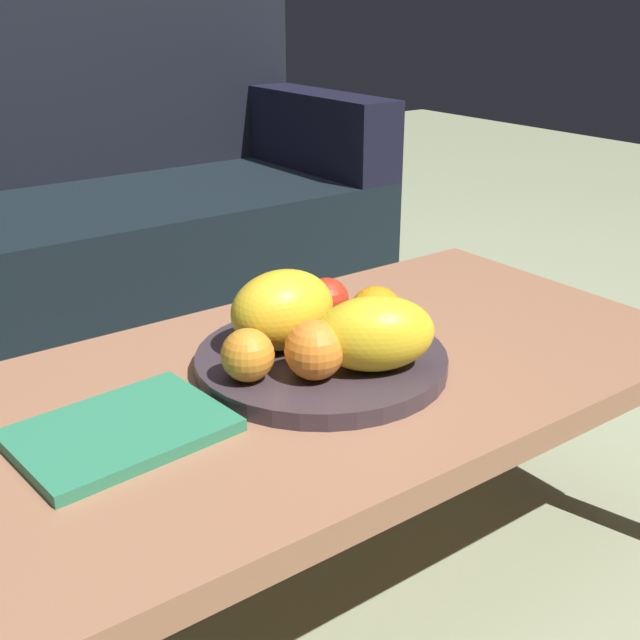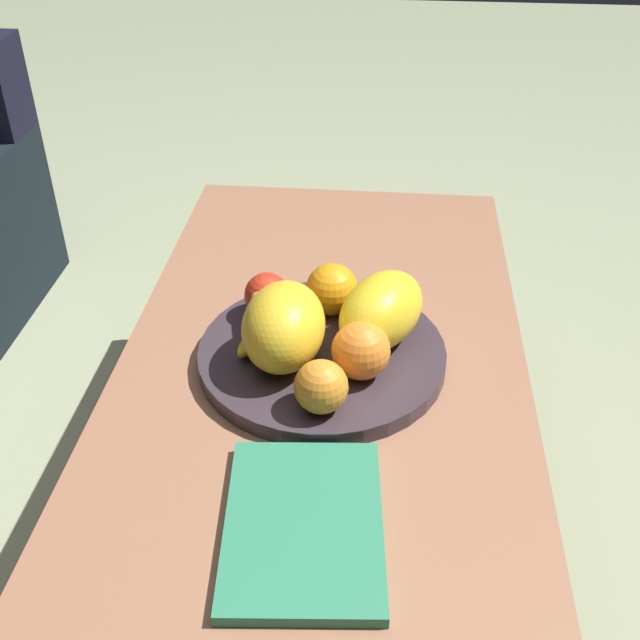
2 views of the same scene
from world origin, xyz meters
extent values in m
plane|color=#949D78|center=(0.00, 0.00, 0.00)|extent=(8.00, 8.00, 0.00)
cube|color=#99664A|center=(0.00, 0.00, 0.36)|extent=(1.19, 0.60, 0.04)
cylinder|color=#996D42|center=(0.55, 0.26, 0.17)|extent=(0.05, 0.05, 0.34)
cube|color=black|center=(0.02, 1.13, 0.20)|extent=(1.70, 0.70, 0.40)
cube|color=black|center=(0.02, 1.41, 0.65)|extent=(1.70, 0.14, 0.50)
cube|color=black|center=(0.80, 1.13, 0.51)|extent=(0.14, 0.70, 0.22)
cylinder|color=#392E35|center=(0.02, 0.00, 0.40)|extent=(0.36, 0.36, 0.03)
ellipsoid|color=yellow|center=(-0.02, 0.05, 0.47)|extent=(0.16, 0.12, 0.12)
ellipsoid|color=yellow|center=(0.04, -0.08, 0.46)|extent=(0.19, 0.17, 0.10)
sphere|color=orange|center=(-0.04, -0.06, 0.45)|extent=(0.08, 0.08, 0.08)
sphere|color=orange|center=(0.11, -0.01, 0.45)|extent=(0.08, 0.08, 0.08)
sphere|color=orange|center=(-0.11, -0.01, 0.44)|extent=(0.07, 0.07, 0.07)
sphere|color=red|center=(0.09, 0.09, 0.44)|extent=(0.07, 0.07, 0.07)
ellipsoid|color=yellow|center=(0.05, 0.09, 0.42)|extent=(0.15, 0.06, 0.03)
ellipsoid|color=yellow|center=(0.03, 0.09, 0.42)|extent=(0.15, 0.09, 0.03)
ellipsoid|color=yellow|center=(0.03, 0.08, 0.45)|extent=(0.15, 0.09, 0.03)
cube|color=#30835D|center=(-0.30, -0.01, 0.39)|extent=(0.26, 0.20, 0.02)
camera|label=1|loc=(-0.61, -0.84, 0.89)|focal=44.92mm
camera|label=2|loc=(-0.87, -0.08, 1.09)|focal=43.12mm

